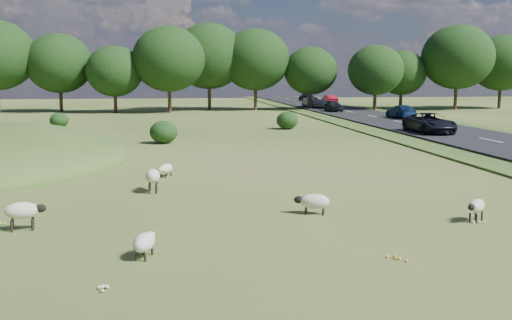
# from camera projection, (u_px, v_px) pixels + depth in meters

# --- Properties ---
(ground) EXTENTS (160.00, 160.00, 0.00)m
(ground) POSITION_uv_depth(u_px,v_px,m) (196.00, 142.00, 40.23)
(ground) COLOR #32581B
(ground) RESTS_ON ground
(road) EXTENTS (8.00, 150.00, 0.25)m
(road) POSITION_uv_depth(u_px,v_px,m) (409.00, 125.00, 52.79)
(road) COLOR black
(road) RESTS_ON ground
(treeline) EXTENTS (96.28, 14.66, 11.70)m
(treeline) POSITION_uv_depth(u_px,v_px,m) (177.00, 61.00, 73.83)
(treeline) COLOR black
(treeline) RESTS_ON ground
(shrubs) EXTENTS (21.78, 15.26, 1.57)m
(shrubs) POSITION_uv_depth(u_px,v_px,m) (184.00, 124.00, 46.02)
(shrubs) COLOR black
(shrubs) RESTS_ON ground
(sheep_0) EXTENTS (1.26, 0.81, 0.70)m
(sheep_0) POSITION_uv_depth(u_px,v_px,m) (314.00, 201.00, 19.12)
(sheep_0) COLOR beige
(sheep_0) RESTS_ON ground
(sheep_1) EXTENTS (1.24, 0.65, 0.87)m
(sheep_1) POSITION_uv_depth(u_px,v_px,m) (23.00, 211.00, 17.07)
(sheep_1) COLOR beige
(sheep_1) RESTS_ON ground
(sheep_2) EXTENTS (0.96, 0.89, 0.72)m
(sheep_2) POSITION_uv_depth(u_px,v_px,m) (476.00, 206.00, 18.13)
(sheep_2) COLOR beige
(sheep_2) RESTS_ON ground
(sheep_3) EXTENTS (0.83, 1.09, 0.61)m
(sheep_3) POSITION_uv_depth(u_px,v_px,m) (166.00, 169.00, 26.17)
(sheep_3) COLOR beige
(sheep_3) RESTS_ON ground
(sheep_4) EXTENTS (0.57, 1.29, 0.94)m
(sheep_4) POSITION_uv_depth(u_px,v_px,m) (153.00, 176.00, 22.72)
(sheep_4) COLOR beige
(sheep_4) RESTS_ON ground
(sheep_5) EXTENTS (0.74, 1.17, 0.65)m
(sheep_5) POSITION_uv_depth(u_px,v_px,m) (145.00, 242.00, 14.54)
(sheep_5) COLOR beige
(sheep_5) RESTS_ON ground
(car_0) EXTENTS (2.54, 5.52, 1.53)m
(car_0) POSITION_uv_depth(u_px,v_px,m) (314.00, 102.00, 80.49)
(car_0) COLOR #B5B8BD
(car_0) RESTS_ON road
(car_1) EXTENTS (2.52, 5.47, 1.52)m
(car_1) POSITION_uv_depth(u_px,v_px,m) (430.00, 123.00, 44.13)
(car_1) COLOR black
(car_1) RESTS_ON road
(car_2) EXTENTS (1.63, 4.05, 1.38)m
(car_2) POSITION_uv_depth(u_px,v_px,m) (333.00, 106.00, 70.81)
(car_2) COLOR black
(car_2) RESTS_ON road
(car_4) EXTENTS (1.92, 4.72, 1.37)m
(car_4) POSITION_uv_depth(u_px,v_px,m) (306.00, 97.00, 101.92)
(car_4) COLOR black
(car_4) RESTS_ON road
(car_5) EXTENTS (1.93, 4.74, 1.38)m
(car_5) POSITION_uv_depth(u_px,v_px,m) (401.00, 112.00, 59.28)
(car_5) COLOR navy
(car_5) RESTS_ON road
(car_6) EXTENTS (1.56, 4.49, 1.48)m
(car_6) POSITION_uv_depth(u_px,v_px,m) (329.00, 100.00, 86.77)
(car_6) COLOR maroon
(car_6) RESTS_ON road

